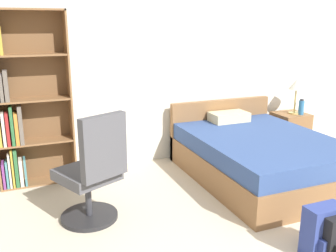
% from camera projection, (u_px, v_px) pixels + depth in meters
% --- Properties ---
extents(wall_back, '(9.00, 0.06, 2.60)m').
position_uv_depth(wall_back, '(168.00, 63.00, 4.86)').
color(wall_back, silver).
rests_on(wall_back, ground_plane).
extents(bookshelf, '(0.83, 0.26, 1.94)m').
position_uv_depth(bookshelf, '(22.00, 106.00, 4.10)').
color(bookshelf, brown).
rests_on(bookshelf, ground_plane).
extents(bed, '(1.49, 1.99, 0.78)m').
position_uv_depth(bed, '(258.00, 155.00, 4.46)').
color(bed, brown).
rests_on(bed, ground_plane).
extents(office_chair, '(0.65, 0.70, 1.06)m').
position_uv_depth(office_chair, '(93.00, 175.00, 3.37)').
color(office_chair, '#232326').
rests_on(office_chair, ground_plane).
extents(nightstand, '(0.45, 0.45, 0.53)m').
position_uv_depth(nightstand, '(290.00, 131.00, 5.52)').
color(nightstand, brown).
rests_on(nightstand, ground_plane).
extents(table_lamp, '(0.23, 0.23, 0.50)m').
position_uv_depth(table_lamp, '(296.00, 87.00, 5.34)').
color(table_lamp, tan).
rests_on(table_lamp, nightstand).
extents(water_bottle, '(0.08, 0.08, 0.22)m').
position_uv_depth(water_bottle, '(301.00, 107.00, 5.36)').
color(water_bottle, teal).
rests_on(water_bottle, nightstand).
extents(backpack_blue, '(0.32, 0.22, 0.42)m').
position_uv_depth(backpack_blue, '(324.00, 232.00, 2.95)').
color(backpack_blue, navy).
rests_on(backpack_blue, ground_plane).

